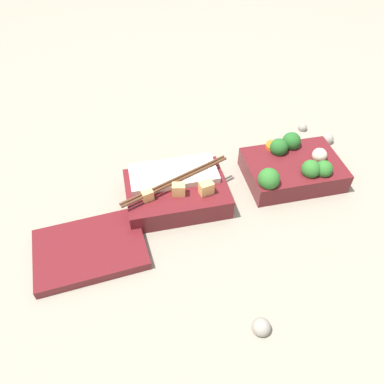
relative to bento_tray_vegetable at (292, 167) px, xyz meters
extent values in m
plane|color=gray|center=(0.12, 0.00, -0.03)|extent=(3.00, 3.00, 0.00)
cube|color=maroon|center=(0.00, 0.00, -0.01)|extent=(0.19, 0.13, 0.04)
sphere|color=#2D7028|center=(-0.02, 0.04, 0.02)|extent=(0.04, 0.04, 0.04)
sphere|color=#236023|center=(0.02, -0.04, 0.02)|extent=(0.04, 0.04, 0.04)
sphere|color=#2D7028|center=(0.07, 0.05, 0.03)|extent=(0.04, 0.04, 0.04)
sphere|color=#236023|center=(-0.01, -0.05, 0.02)|extent=(0.04, 0.04, 0.04)
sphere|color=#2D7028|center=(-0.04, 0.04, 0.02)|extent=(0.03, 0.03, 0.03)
cylinder|color=orange|center=(0.06, 0.04, 0.02)|extent=(0.04, 0.04, 0.01)
cylinder|color=orange|center=(0.02, -0.05, 0.02)|extent=(0.04, 0.04, 0.01)
sphere|color=beige|center=(-0.05, 0.00, 0.02)|extent=(0.03, 0.03, 0.03)
cube|color=maroon|center=(0.24, 0.02, -0.01)|extent=(0.19, 0.13, 0.04)
cube|color=silver|center=(0.24, -0.01, 0.02)|extent=(0.17, 0.08, 0.01)
cube|color=#EAB266|center=(0.19, 0.05, 0.03)|extent=(0.03, 0.02, 0.03)
cube|color=#EAB266|center=(0.24, 0.04, 0.03)|extent=(0.03, 0.02, 0.02)
cube|color=#EAB266|center=(0.30, 0.04, 0.02)|extent=(0.02, 0.02, 0.02)
cylinder|color=#56331E|center=(0.24, 0.01, 0.03)|extent=(0.21, 0.09, 0.01)
cylinder|color=#56331E|center=(0.24, 0.02, 0.03)|extent=(0.21, 0.09, 0.01)
cube|color=maroon|center=(0.41, 0.10, -0.02)|extent=(0.20, 0.15, 0.02)
sphere|color=gray|center=(-0.10, -0.15, -0.02)|extent=(0.02, 0.02, 0.02)
sphere|color=gray|center=(0.17, 0.30, -0.02)|extent=(0.03, 0.03, 0.03)
sphere|color=gray|center=(-0.13, -0.09, -0.02)|extent=(0.03, 0.03, 0.03)
camera|label=1|loc=(0.32, 0.51, 0.51)|focal=35.00mm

